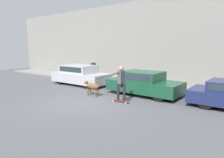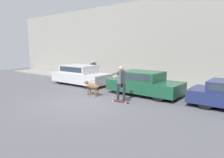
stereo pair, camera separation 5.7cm
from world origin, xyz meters
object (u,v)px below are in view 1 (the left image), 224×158
object	(u,v)px
parked_car_0	(80,75)
dog	(92,86)
pedestrian_with_bag	(93,69)
parked_car_1	(144,83)
skateboarder	(121,81)

from	to	relation	value
parked_car_0	dog	world-z (taller)	parked_car_0
parked_car_0	pedestrian_with_bag	size ratio (longest dim) A/B	2.84
parked_car_1	parked_car_0	bearing A→B (deg)	-179.02
parked_car_0	skateboarder	bearing A→B (deg)	-23.27
parked_car_0	dog	xyz separation A→B (m)	(2.94, -1.90, -0.15)
dog	skateboarder	world-z (taller)	skateboarder
parked_car_1	dog	xyz separation A→B (m)	(-2.07, -1.90, -0.12)
parked_car_1	skateboarder	size ratio (longest dim) A/B	1.40
parked_car_1	dog	distance (m)	2.81
pedestrian_with_bag	parked_car_0	bearing A→B (deg)	-64.40
parked_car_1	pedestrian_with_bag	xyz separation A→B (m)	(-5.32, 1.72, 0.31)
parked_car_0	skateboarder	size ratio (longest dim) A/B	1.48
parked_car_1	pedestrian_with_bag	bearing A→B (deg)	163.06
parked_car_1	dog	size ratio (longest dim) A/B	3.05
skateboarder	pedestrian_with_bag	distance (m)	6.46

